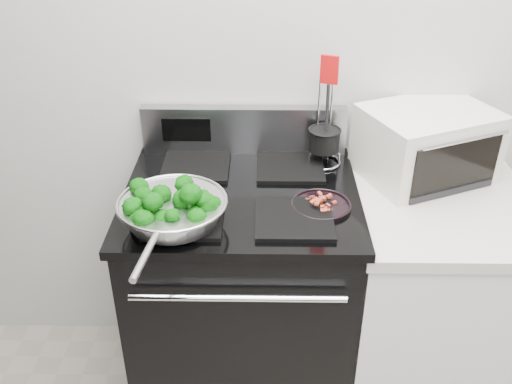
{
  "coord_description": "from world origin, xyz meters",
  "views": [
    {
      "loc": [
        -0.23,
        -0.24,
        1.93
      ],
      "look_at": [
        -0.25,
        1.36,
        0.98
      ],
      "focal_mm": 40.0,
      "sensor_mm": 36.0,
      "label": 1
    }
  ],
  "objects_px": {
    "bacon_plate": "(321,202)",
    "toaster_oven": "(426,143)",
    "utensil_holder": "(324,146)",
    "skillet": "(172,210)",
    "gas_range": "(243,296)"
  },
  "relations": [
    {
      "from": "toaster_oven",
      "to": "skillet",
      "type": "bearing_deg",
      "value": -179.23
    },
    {
      "from": "gas_range",
      "to": "bacon_plate",
      "type": "xyz_separation_m",
      "value": [
        0.26,
        -0.09,
        0.48
      ]
    },
    {
      "from": "bacon_plate",
      "to": "utensil_holder",
      "type": "bearing_deg",
      "value": 83.97
    },
    {
      "from": "bacon_plate",
      "to": "utensil_holder",
      "type": "distance_m",
      "value": 0.31
    },
    {
      "from": "bacon_plate",
      "to": "utensil_holder",
      "type": "xyz_separation_m",
      "value": [
        0.03,
        0.3,
        0.05
      ]
    },
    {
      "from": "bacon_plate",
      "to": "toaster_oven",
      "type": "relative_size",
      "value": 0.37
    },
    {
      "from": "gas_range",
      "to": "skillet",
      "type": "bearing_deg",
      "value": -134.87
    },
    {
      "from": "gas_range",
      "to": "bacon_plate",
      "type": "relative_size",
      "value": 5.82
    },
    {
      "from": "gas_range",
      "to": "toaster_oven",
      "type": "bearing_deg",
      "value": 15.84
    },
    {
      "from": "gas_range",
      "to": "utensil_holder",
      "type": "bearing_deg",
      "value": 35.37
    },
    {
      "from": "skillet",
      "to": "utensil_holder",
      "type": "xyz_separation_m",
      "value": [
        0.49,
        0.41,
        0.02
      ]
    },
    {
      "from": "gas_range",
      "to": "bacon_plate",
      "type": "height_order",
      "value": "gas_range"
    },
    {
      "from": "skillet",
      "to": "utensil_holder",
      "type": "relative_size",
      "value": 1.3
    },
    {
      "from": "skillet",
      "to": "toaster_oven",
      "type": "height_order",
      "value": "toaster_oven"
    },
    {
      "from": "utensil_holder",
      "to": "skillet",
      "type": "bearing_deg",
      "value": -120.92
    }
  ]
}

